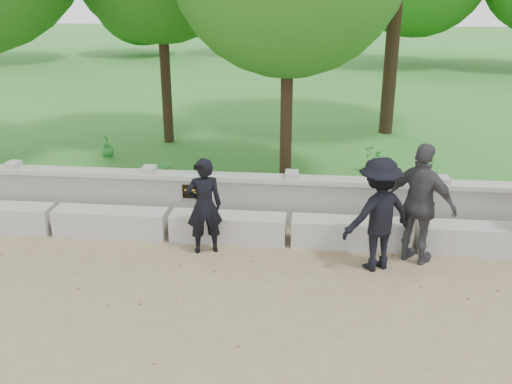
{
  "coord_description": "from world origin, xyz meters",
  "views": [
    {
      "loc": [
        2.39,
        -6.59,
        4.06
      ],
      "look_at": [
        1.5,
        1.6,
        0.98
      ],
      "focal_mm": 40.0,
      "sensor_mm": 36.0,
      "label": 1
    }
  ],
  "objects": [
    {
      "name": "lawn",
      "position": [
        0.0,
        14.0,
        0.12
      ],
      "size": [
        40.0,
        22.0,
        0.25
      ],
      "primitive_type": "cube",
      "color": "#28681F",
      "rests_on": "ground"
    },
    {
      "name": "visitor_mid",
      "position": [
        3.33,
        1.19,
        0.86
      ],
      "size": [
        1.28,
        1.1,
        1.72
      ],
      "color": "black",
      "rests_on": "ground"
    },
    {
      "name": "shrub_b",
      "position": [
        -0.44,
        3.3,
        0.55
      ],
      "size": [
        0.42,
        0.42,
        0.6
      ],
      "primitive_type": "imported",
      "rotation": [
        0.0,
        0.0,
        2.27
      ],
      "color": "#2F8C37",
      "rests_on": "lawn"
    },
    {
      "name": "concrete_bench",
      "position": [
        0.0,
        1.9,
        0.22
      ],
      "size": [
        11.9,
        0.45,
        0.45
      ],
      "color": "#A8A69F",
      "rests_on": "ground"
    },
    {
      "name": "shrub_c",
      "position": [
        3.65,
        4.99,
        0.51
      ],
      "size": [
        0.62,
        0.61,
        0.53
      ],
      "primitive_type": "imported",
      "rotation": [
        0.0,
        0.0,
        3.74
      ],
      "color": "#2F8C37",
      "rests_on": "lawn"
    },
    {
      "name": "ground",
      "position": [
        0.0,
        0.0,
        0.0
      ],
      "size": [
        80.0,
        80.0,
        0.0
      ],
      "primitive_type": "plane",
      "color": "#8E7A57",
      "rests_on": "ground"
    },
    {
      "name": "parapet_wall",
      "position": [
        0.0,
        2.6,
        0.46
      ],
      "size": [
        12.5,
        0.35,
        0.9
      ],
      "color": "#9E9C95",
      "rests_on": "ground"
    },
    {
      "name": "man_main",
      "position": [
        0.7,
        1.45,
        0.78
      ],
      "size": [
        0.65,
        0.61,
        1.55
      ],
      "color": "black",
      "rests_on": "ground"
    },
    {
      "name": "shrub_d",
      "position": [
        -2.36,
        5.54,
        0.52
      ],
      "size": [
        0.34,
        0.36,
        0.54
      ],
      "primitive_type": "imported",
      "rotation": [
        0.0,
        0.0,
        4.99
      ],
      "color": "#2F8C37",
      "rests_on": "lawn"
    },
    {
      "name": "visitor_right",
      "position": [
        3.97,
        1.47,
        0.93
      ],
      "size": [
        1.15,
        1.0,
        1.86
      ],
      "color": "#3A393E",
      "rests_on": "ground"
    }
  ]
}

